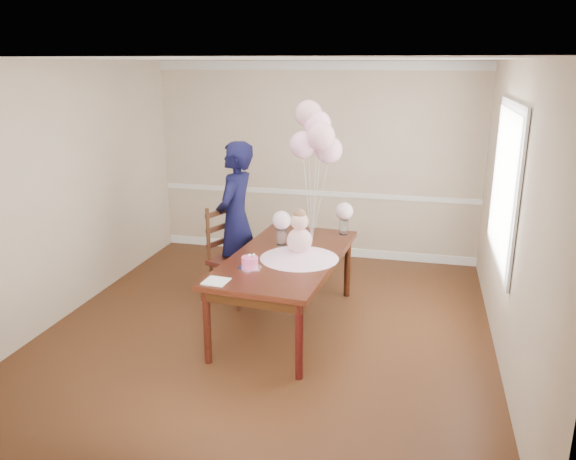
{
  "coord_description": "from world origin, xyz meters",
  "views": [
    {
      "loc": [
        1.44,
        -5.1,
        2.67
      ],
      "look_at": [
        0.17,
        0.16,
        1.05
      ],
      "focal_mm": 35.0,
      "sensor_mm": 36.0,
      "label": 1
    }
  ],
  "objects_px": {
    "birthday_cake": "(250,262)",
    "dining_chair_seat": "(235,261)",
    "dining_table_top": "(286,257)",
    "woman": "(236,220)"
  },
  "relations": [
    {
      "from": "dining_table_top",
      "to": "birthday_cake",
      "type": "bearing_deg",
      "value": -113.96
    },
    {
      "from": "dining_chair_seat",
      "to": "woman",
      "type": "bearing_deg",
      "value": 125.84
    },
    {
      "from": "birthday_cake",
      "to": "woman",
      "type": "height_order",
      "value": "woman"
    },
    {
      "from": "dining_table_top",
      "to": "woman",
      "type": "bearing_deg",
      "value": 143.36
    },
    {
      "from": "dining_chair_seat",
      "to": "woman",
      "type": "distance_m",
      "value": 0.47
    },
    {
      "from": "dining_table_top",
      "to": "dining_chair_seat",
      "type": "xyz_separation_m",
      "value": [
        -0.71,
        0.47,
        -0.26
      ]
    },
    {
      "from": "birthday_cake",
      "to": "dining_chair_seat",
      "type": "xyz_separation_m",
      "value": [
        -0.47,
        0.92,
        -0.35
      ]
    },
    {
      "from": "woman",
      "to": "dining_chair_seat",
      "type": "bearing_deg",
      "value": 17.82
    },
    {
      "from": "dining_table_top",
      "to": "birthday_cake",
      "type": "relative_size",
      "value": 13.33
    },
    {
      "from": "birthday_cake",
      "to": "dining_chair_seat",
      "type": "relative_size",
      "value": 0.32
    }
  ]
}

